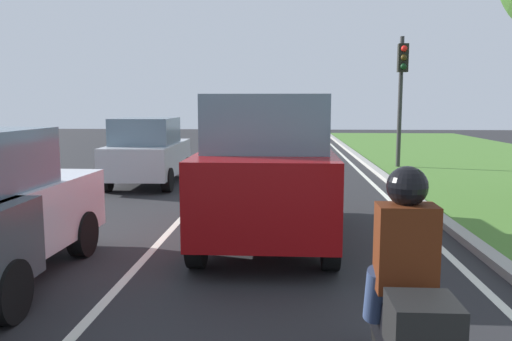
{
  "coord_description": "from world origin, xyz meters",
  "views": [
    {
      "loc": [
        1.28,
        0.76,
        2.16
      ],
      "look_at": [
        0.84,
        8.12,
        1.2
      ],
      "focal_mm": 36.3,
      "sensor_mm": 36.0,
      "label": 1
    }
  ],
  "objects_px": {
    "motorcycle": "(403,334)",
    "rider_person": "(405,245)",
    "traffic_light_near_right": "(402,80)",
    "car_hatchback_far": "(148,152)",
    "car_suv_ahead": "(268,167)"
  },
  "relations": [
    {
      "from": "motorcycle",
      "to": "traffic_light_near_right",
      "type": "height_order",
      "value": "traffic_light_near_right"
    },
    {
      "from": "car_suv_ahead",
      "to": "traffic_light_near_right",
      "type": "bearing_deg",
      "value": 66.76
    },
    {
      "from": "car_hatchback_far",
      "to": "traffic_light_near_right",
      "type": "relative_size",
      "value": 0.87
    },
    {
      "from": "motorcycle",
      "to": "rider_person",
      "type": "bearing_deg",
      "value": 89.88
    },
    {
      "from": "motorcycle",
      "to": "car_hatchback_far",
      "type": "bearing_deg",
      "value": 114.29
    },
    {
      "from": "car_hatchback_far",
      "to": "traffic_light_near_right",
      "type": "distance_m",
      "value": 8.57
    },
    {
      "from": "rider_person",
      "to": "traffic_light_near_right",
      "type": "relative_size",
      "value": 0.27
    },
    {
      "from": "car_suv_ahead",
      "to": "car_hatchback_far",
      "type": "height_order",
      "value": "car_suv_ahead"
    },
    {
      "from": "rider_person",
      "to": "traffic_light_near_right",
      "type": "distance_m",
      "value": 14.21
    },
    {
      "from": "motorcycle",
      "to": "car_suv_ahead",
      "type": "bearing_deg",
      "value": 103.66
    },
    {
      "from": "rider_person",
      "to": "traffic_light_near_right",
      "type": "height_order",
      "value": "traffic_light_near_right"
    },
    {
      "from": "motorcycle",
      "to": "traffic_light_near_right",
      "type": "xyz_separation_m",
      "value": [
        2.89,
        13.86,
        2.35
      ]
    },
    {
      "from": "car_hatchback_far",
      "to": "car_suv_ahead",
      "type": "bearing_deg",
      "value": -59.4
    },
    {
      "from": "rider_person",
      "to": "car_suv_ahead",
      "type": "bearing_deg",
      "value": 103.8
    },
    {
      "from": "car_hatchback_far",
      "to": "motorcycle",
      "type": "bearing_deg",
      "value": -67.25
    }
  ]
}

